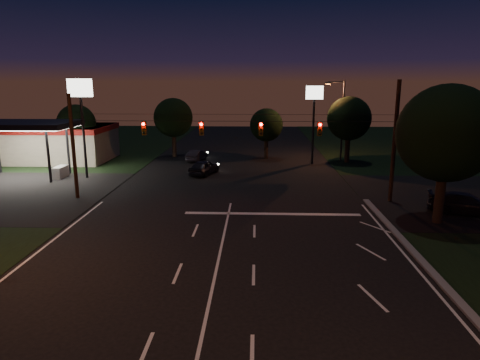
{
  "coord_description": "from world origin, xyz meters",
  "views": [
    {
      "loc": [
        1.89,
        -16.56,
        8.84
      ],
      "look_at": [
        0.9,
        8.75,
        3.0
      ],
      "focal_mm": 32.0,
      "sensor_mm": 36.0,
      "label": 1
    }
  ],
  "objects_px": {
    "utility_pole_right": "(390,201)",
    "car_cross": "(466,204)",
    "car_oncoming_b": "(197,155)",
    "tree_right_near": "(446,134)",
    "car_oncoming_a": "(204,167)"
  },
  "relations": [
    {
      "from": "car_oncoming_b",
      "to": "car_cross",
      "type": "bearing_deg",
      "value": 150.04
    },
    {
      "from": "tree_right_near",
      "to": "car_cross",
      "type": "relative_size",
      "value": 1.77
    },
    {
      "from": "utility_pole_right",
      "to": "car_cross",
      "type": "xyz_separation_m",
      "value": [
        4.22,
        -2.96,
        0.72
      ]
    },
    {
      "from": "utility_pole_right",
      "to": "car_cross",
      "type": "height_order",
      "value": "utility_pole_right"
    },
    {
      "from": "utility_pole_right",
      "to": "car_cross",
      "type": "bearing_deg",
      "value": -35.0
    },
    {
      "from": "tree_right_near",
      "to": "car_cross",
      "type": "xyz_separation_m",
      "value": [
        2.69,
        1.88,
        -4.96
      ]
    },
    {
      "from": "tree_right_near",
      "to": "car_oncoming_a",
      "type": "distance_m",
      "value": 22.28
    },
    {
      "from": "car_oncoming_a",
      "to": "car_oncoming_b",
      "type": "height_order",
      "value": "car_oncoming_a"
    },
    {
      "from": "tree_right_near",
      "to": "car_oncoming_b",
      "type": "relative_size",
      "value": 2.28
    },
    {
      "from": "tree_right_near",
      "to": "car_oncoming_b",
      "type": "distance_m",
      "value": 28.57
    },
    {
      "from": "car_cross",
      "to": "car_oncoming_a",
      "type": "bearing_deg",
      "value": 75.83
    },
    {
      "from": "car_oncoming_b",
      "to": "car_cross",
      "type": "relative_size",
      "value": 0.78
    },
    {
      "from": "utility_pole_right",
      "to": "car_oncoming_a",
      "type": "xyz_separation_m",
      "value": [
        -15.2,
        9.02,
        0.71
      ]
    },
    {
      "from": "car_oncoming_b",
      "to": "utility_pole_right",
      "type": "bearing_deg",
      "value": 148.42
    },
    {
      "from": "utility_pole_right",
      "to": "tree_right_near",
      "type": "xyz_separation_m",
      "value": [
        1.53,
        -4.83,
        5.68
      ]
    }
  ]
}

